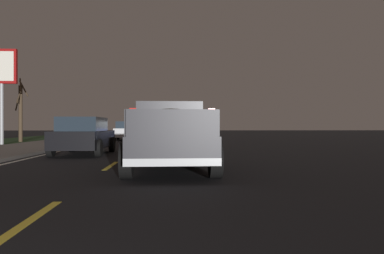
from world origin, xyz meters
TOP-DOWN VIEW (x-y plane):
  - ground at (27.00, 0.00)m, footprint 144.00×144.00m
  - sidewalk_shoulder at (27.00, 5.70)m, footprint 108.00×4.00m
  - lane_markings at (28.93, 2.55)m, footprint 108.00×3.54m
  - pickup_truck at (9.46, -1.75)m, footprint 5.46×2.36m
  - sedan_silver at (31.24, 1.81)m, footprint 4.45×2.11m
  - sedan_blue at (30.17, -1.79)m, footprint 4.44×2.09m
  - sedan_green at (16.87, -1.85)m, footprint 4.43×2.08m
  - sedan_black at (15.18, 1.82)m, footprint 4.43×2.08m
  - gas_price_sign at (24.07, 8.92)m, footprint 0.27×1.90m
  - bare_tree_far at (28.23, 9.31)m, footprint 1.90×1.58m

SIDE VIEW (x-z plane):
  - ground at x=27.00m, z-range 0.00..0.00m
  - lane_markings at x=28.93m, z-range 0.00..0.01m
  - sidewalk_shoulder at x=27.00m, z-range 0.00..0.12m
  - sedan_silver at x=31.24m, z-range 0.01..1.55m
  - sedan_blue at x=30.17m, z-range 0.01..1.55m
  - sedan_green at x=16.87m, z-range 0.01..1.55m
  - sedan_black at x=15.18m, z-range 0.01..1.55m
  - pickup_truck at x=9.46m, z-range 0.05..1.92m
  - bare_tree_far at x=28.23m, z-range -0.03..4.71m
  - gas_price_sign at x=24.07m, z-range 1.47..7.54m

